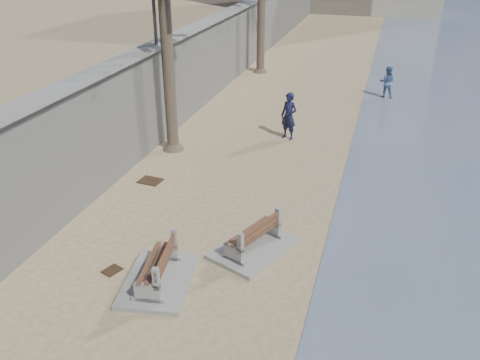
{
  "coord_description": "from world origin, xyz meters",
  "views": [
    {
      "loc": [
        3.0,
        -4.85,
        7.3
      ],
      "look_at": [
        -0.5,
        7.0,
        1.2
      ],
      "focal_mm": 38.0,
      "sensor_mm": 36.0,
      "label": 1
    }
  ],
  "objects_px": {
    "person_b": "(387,80)",
    "bench_near": "(157,269)",
    "bench_far": "(253,238)",
    "person_a": "(289,113)"
  },
  "relations": [
    {
      "from": "bench_near",
      "to": "bench_far",
      "type": "distance_m",
      "value": 2.56
    },
    {
      "from": "bench_near",
      "to": "person_a",
      "type": "bearing_deg",
      "value": 83.93
    },
    {
      "from": "bench_near",
      "to": "person_a",
      "type": "height_order",
      "value": "person_a"
    },
    {
      "from": "person_b",
      "to": "bench_near",
      "type": "bearing_deg",
      "value": 75.7
    },
    {
      "from": "bench_near",
      "to": "person_b",
      "type": "bearing_deg",
      "value": 74.74
    },
    {
      "from": "bench_near",
      "to": "person_a",
      "type": "xyz_separation_m",
      "value": [
        1.03,
        9.72,
        0.65
      ]
    },
    {
      "from": "bench_far",
      "to": "person_b",
      "type": "xyz_separation_m",
      "value": [
        2.73,
        14.51,
        0.45
      ]
    },
    {
      "from": "bench_near",
      "to": "bench_far",
      "type": "bearing_deg",
      "value": 47.09
    },
    {
      "from": "bench_far",
      "to": "person_b",
      "type": "height_order",
      "value": "person_b"
    },
    {
      "from": "bench_near",
      "to": "person_b",
      "type": "height_order",
      "value": "person_b"
    }
  ]
}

